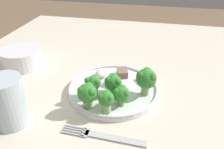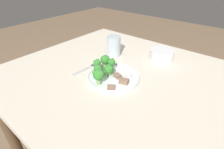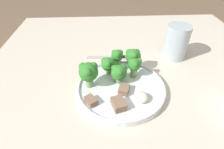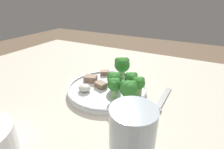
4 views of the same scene
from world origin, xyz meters
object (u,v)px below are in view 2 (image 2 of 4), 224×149
Objects in this scene: fork at (87,68)px; cream_bowl at (162,55)px; dinner_plate at (114,77)px; drinking_glass at (114,47)px.

cream_bowl reaches higher than fork.
fork is at bearing -175.05° from dinner_plate.
drinking_glass reaches higher than dinner_plate.
fork is 1.60× the size of drinking_glass.
dinner_plate is 0.16m from fork.
drinking_glass reaches higher than cream_bowl.
cream_bowl is at bearing 53.59° from fork.
drinking_glass is at bearing 89.20° from fork.
dinner_plate is at bearing -51.08° from drinking_glass.
drinking_glass is at bearing -153.41° from cream_bowl.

